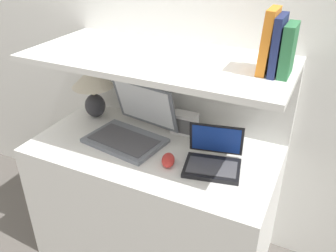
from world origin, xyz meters
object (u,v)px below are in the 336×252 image
at_px(laptop_small, 213,159).
at_px(book_green, 288,50).
at_px(computer_mouse, 168,160).
at_px(router_box, 184,123).
at_px(laptop_large, 132,128).
at_px(book_orange, 268,41).
at_px(book_navy, 278,45).
at_px(table_lamp, 93,84).

relative_size(laptop_small, book_green, 1.45).
relative_size(laptop_small, computer_mouse, 2.31).
bearing_deg(router_box, laptop_large, -143.97).
distance_m(laptop_small, book_green, 0.58).
relative_size(computer_mouse, book_orange, 0.50).
height_order(router_box, book_green, book_green).
distance_m(computer_mouse, book_orange, 0.68).
distance_m(book_green, book_navy, 0.04).
height_order(laptop_small, computer_mouse, laptop_small).
xyz_separation_m(book_green, book_navy, (-0.04, 0.00, 0.01)).
height_order(router_box, book_orange, book_orange).
bearing_deg(book_orange, router_box, 160.22).
xyz_separation_m(book_green, book_orange, (-0.08, 0.00, 0.02)).
distance_m(laptop_large, book_green, 0.87).
bearing_deg(book_orange, table_lamp, 173.94).
bearing_deg(laptop_large, book_navy, 1.79).
bearing_deg(laptop_small, laptop_large, 172.80).
relative_size(laptop_large, laptop_small, 1.47).
bearing_deg(laptop_large, router_box, 36.03).
xyz_separation_m(router_box, book_navy, (0.44, -0.14, 0.51)).
relative_size(router_box, book_orange, 0.53).
bearing_deg(laptop_small, router_box, 137.07).
relative_size(table_lamp, laptop_large, 0.70).
relative_size(computer_mouse, book_green, 0.63).
bearing_deg(computer_mouse, router_box, 98.89).
xyz_separation_m(computer_mouse, router_box, (-0.05, 0.30, 0.04)).
bearing_deg(book_orange, laptop_large, -178.10).
relative_size(book_green, book_navy, 0.88).
relative_size(table_lamp, book_navy, 1.31).
xyz_separation_m(laptop_small, router_box, (-0.24, 0.22, 0.02)).
distance_m(computer_mouse, book_navy, 0.70).
bearing_deg(laptop_large, computer_mouse, -25.90).
bearing_deg(laptop_large, table_lamp, 159.08).
bearing_deg(book_navy, laptop_small, -158.02).
bearing_deg(computer_mouse, book_orange, 23.45).
bearing_deg(book_green, router_box, 163.27).
distance_m(table_lamp, book_navy, 1.06).
bearing_deg(computer_mouse, table_lamp, 156.72).
height_order(book_navy, book_orange, book_orange).
distance_m(table_lamp, laptop_large, 0.37).
distance_m(laptop_small, router_box, 0.33).
xyz_separation_m(laptop_small, book_navy, (0.20, 0.08, 0.53)).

